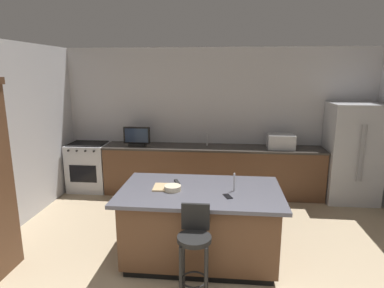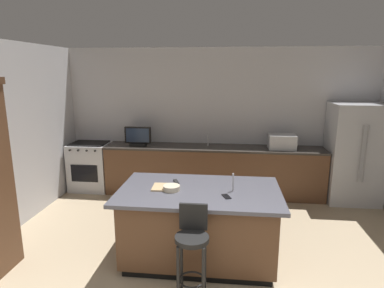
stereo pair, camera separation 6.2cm
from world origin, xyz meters
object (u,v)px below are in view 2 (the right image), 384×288
Objects in this scene: bar_stool_center at (192,246)px; fruit_bowl at (172,188)px; tv_monitor at (138,137)px; cell_phone at (226,196)px; refrigerator at (354,153)px; microwave at (282,142)px; range_oven at (91,166)px; kitchen_island at (199,224)px; cutting_board at (165,187)px; tv_remote at (176,182)px.

fruit_bowl is (-0.33, 0.70, 0.34)m from bar_stool_center.
cell_phone is (1.69, -2.41, -0.16)m from tv_monitor.
refrigerator is 1.26m from microwave.
tv_monitor reaches higher than microwave.
fruit_bowl is (2.04, -2.33, 0.49)m from range_oven.
bar_stool_center is at bearing -140.95° from cell_phone.
fruit_bowl is at bearing -65.50° from tv_monitor.
microwave is 0.47× the size of bar_stool_center.
kitchen_island is 1.10× the size of refrigerator.
fruit_bowl is at bearing -37.76° from cutting_board.
cell_phone is at bearing -111.66° from microwave.
kitchen_island is at bearing -2.44° from cutting_board.
fruit_bowl is 0.13m from cutting_board.
tv_monitor is (-3.92, 0.01, 0.21)m from refrigerator.
kitchen_island is 2.68m from tv_monitor.
microwave is (3.67, 0.00, 0.59)m from range_oven.
range_oven is 1.89× the size of tv_monitor.
bar_stool_center is (1.37, -2.98, -0.48)m from tv_monitor.
cell_phone reaches higher than kitchen_island.
cell_phone is at bearing -11.49° from fruit_bowl.
tv_remote reaches higher than kitchen_island.
bar_stool_center reaches higher than cell_phone.
kitchen_island is at bearing 89.62° from bar_stool_center.
tv_remote reaches higher than cutting_board.
fruit_bowl is (-1.63, -2.33, -0.10)m from microwave.
refrigerator reaches higher than microwave.
microwave is 0.96× the size of tv_monitor.
refrigerator is 10.43× the size of tv_remote.
tv_monitor is 0.49× the size of bar_stool_center.
fruit_bowl is at bearing 147.53° from cell_phone.
range_oven is 6.31× the size of cell_phone.
kitchen_island is 0.63m from cutting_board.
range_oven is at bearing 127.58° from bar_stool_center.
kitchen_island is at bearing 10.18° from fruit_bowl.
kitchen_island is 0.59m from cell_phone.
microwave is (-1.25, 0.06, 0.17)m from refrigerator.
bar_stool_center is 5.98× the size of tv_remote.
refrigerator is at bearing -0.11° from tv_monitor.
kitchen_island is 11.44× the size of tv_remote.
cell_phone is (0.33, -0.19, 0.46)m from kitchen_island.
tv_remote is 0.23m from cutting_board.
refrigerator reaches higher than tv_monitor.
kitchen_island is at bearing -55.97° from tv_remote.
range_oven is at bearing 179.32° from refrigerator.
refrigerator reaches higher than tv_remote.
range_oven is 5.57× the size of tv_remote.
cell_phone is (-0.98, -2.47, -0.13)m from microwave.
microwave is 2.67m from tv_monitor.
bar_stool_center is at bearing -92.74° from tv_remote.
refrigerator reaches higher than kitchen_island.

